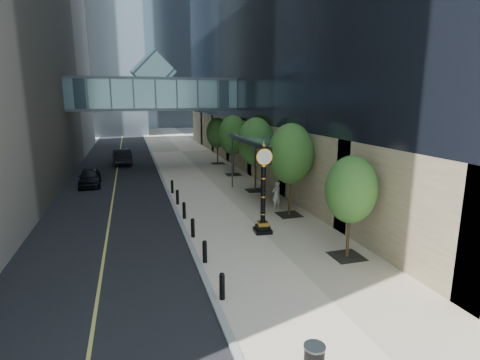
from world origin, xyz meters
name	(u,v)px	position (x,y,z in m)	size (l,w,h in m)	color
ground	(303,304)	(0.00, 0.00, 0.00)	(320.00, 320.00, 0.00)	gray
road	(120,154)	(-7.00, 40.00, 0.01)	(8.00, 180.00, 0.02)	black
sidewalk	(181,151)	(1.00, 40.00, 0.03)	(8.00, 180.00, 0.06)	beige
curb	(151,153)	(-3.00, 40.00, 0.04)	(0.25, 180.00, 0.07)	gray
distant_tower_c	(121,16)	(-6.00, 120.00, 32.50)	(22.00, 22.00, 65.00)	#9BB2C3
skywalk	(154,92)	(-3.00, 28.00, 7.71)	(17.00, 4.20, 5.80)	slate
entrance_canopy	(263,140)	(3.48, 14.00, 4.19)	(3.00, 8.00, 4.38)	#383F44
bollard_row	(188,219)	(-2.70, 9.00, 0.51)	(0.20, 16.20, 0.90)	black
street_trees	(254,144)	(3.60, 16.37, 3.68)	(2.75, 28.34, 5.65)	black
street_clock	(263,195)	(0.99, 7.03, 2.12)	(0.97, 0.97, 4.75)	black
pedestrian	(276,195)	(3.30, 10.89, 0.99)	(0.68, 0.44, 1.85)	#ABA99D
car_near	(90,177)	(-8.94, 21.62, 0.73)	(1.68, 4.19, 1.43)	black
car_far	(122,156)	(-6.54, 31.99, 0.86)	(1.78, 5.09, 1.68)	black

